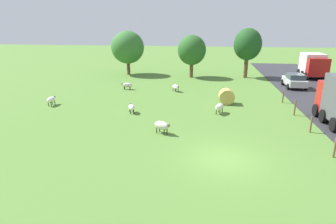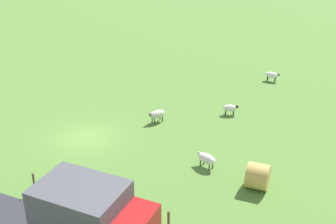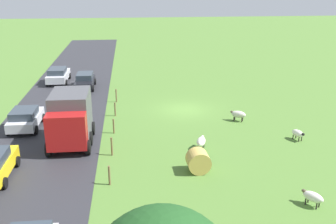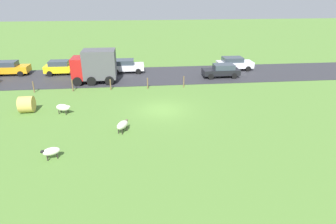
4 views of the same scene
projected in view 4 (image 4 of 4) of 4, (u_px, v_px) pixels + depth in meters
The scene contains 17 objects.
ground_plane at pixel (162, 110), 25.02m from camera, with size 160.00×160.00×0.00m, color #517A33.
road_strip at pixel (154, 75), 34.92m from camera, with size 8.00×80.00×0.06m, color #2D2D33.
sheep_0 at pixel (63, 108), 24.01m from camera, with size 0.93×1.33×0.84m.
sheep_2 at pixel (51, 152), 17.60m from camera, with size 0.81×1.16×0.75m.
sheep_5 at pixel (122, 125), 20.89m from camera, with size 1.29×1.08×0.85m.
hay_bale_0 at pixel (27, 104), 24.33m from camera, with size 1.37×1.37×1.13m, color tan.
fence_post_0 at pixel (184, 82), 30.50m from camera, with size 0.12×0.12×1.23m, color brown.
fence_post_1 at pixel (148, 83), 30.14m from camera, with size 0.12×0.12×1.16m, color brown.
fence_post_2 at pixel (111, 85), 29.78m from camera, with size 0.12×0.12×1.11m, color brown.
fence_post_3 at pixel (72, 85), 29.38m from camera, with size 0.12×0.12×1.25m, color brown.
fence_post_4 at pixel (33, 87), 29.02m from camera, with size 0.12×0.12×1.15m, color brown.
truck_1 at pixel (95, 65), 31.63m from camera, with size 2.81×4.64×3.54m.
car_0 at pixel (9, 68), 34.80m from camera, with size 2.09×4.31×1.63m.
car_1 at pixel (127, 66), 35.90m from camera, with size 2.19×4.05×1.57m.
car_2 at pixel (222, 70), 33.96m from camera, with size 2.01×4.23×1.49m.
car_3 at pixel (234, 63), 37.03m from camera, with size 2.19×4.46×1.61m.
car_4 at pixel (61, 67), 35.01m from camera, with size 1.94×4.04×1.66m.
Camera 4 is at (-23.06, 1.98, 9.52)m, focal length 31.21 mm.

